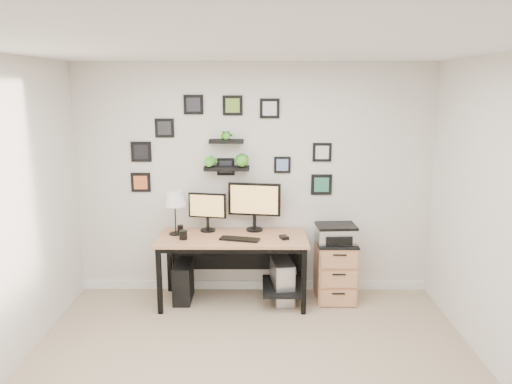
{
  "coord_description": "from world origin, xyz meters",
  "views": [
    {
      "loc": [
        0.06,
        -3.52,
        2.34
      ],
      "look_at": [
        0.02,
        1.83,
        1.2
      ],
      "focal_mm": 35.0,
      "sensor_mm": 36.0,
      "label": 1
    }
  ],
  "objects_px": {
    "desk": "(236,247)",
    "printer": "(336,233)",
    "file_cabinet": "(335,270)",
    "monitor_left": "(207,209)",
    "monitor_right": "(254,203)",
    "table_lamp": "(175,200)",
    "pc_tower_black": "(183,282)",
    "pc_tower_grey": "(282,281)",
    "mug": "(183,235)"
  },
  "relations": [
    {
      "from": "desk",
      "to": "mug",
      "type": "distance_m",
      "value": 0.6
    },
    {
      "from": "monitor_left",
      "to": "monitor_right",
      "type": "distance_m",
      "value": 0.53
    },
    {
      "from": "desk",
      "to": "table_lamp",
      "type": "xyz_separation_m",
      "value": [
        -0.66,
        0.05,
        0.51
      ]
    },
    {
      "from": "monitor_left",
      "to": "pc_tower_grey",
      "type": "bearing_deg",
      "value": -11.54
    },
    {
      "from": "table_lamp",
      "to": "file_cabinet",
      "type": "xyz_separation_m",
      "value": [
        1.76,
        0.01,
        -0.8
      ]
    },
    {
      "from": "table_lamp",
      "to": "pc_tower_grey",
      "type": "distance_m",
      "value": 1.48
    },
    {
      "from": "table_lamp",
      "to": "file_cabinet",
      "type": "relative_size",
      "value": 0.72
    },
    {
      "from": "monitor_left",
      "to": "monitor_right",
      "type": "xyz_separation_m",
      "value": [
        0.52,
        0.02,
        0.07
      ]
    },
    {
      "from": "mug",
      "to": "file_cabinet",
      "type": "bearing_deg",
      "value": 6.69
    },
    {
      "from": "desk",
      "to": "monitor_right",
      "type": "height_order",
      "value": "monitor_right"
    },
    {
      "from": "desk",
      "to": "monitor_left",
      "type": "height_order",
      "value": "monitor_left"
    },
    {
      "from": "desk",
      "to": "mug",
      "type": "bearing_deg",
      "value": -166.27
    },
    {
      "from": "file_cabinet",
      "to": "printer",
      "type": "bearing_deg",
      "value": -114.54
    },
    {
      "from": "monitor_right",
      "to": "table_lamp",
      "type": "xyz_separation_m",
      "value": [
        -0.86,
        -0.14,
        0.07
      ]
    },
    {
      "from": "monitor_left",
      "to": "monitor_right",
      "type": "height_order",
      "value": "monitor_right"
    },
    {
      "from": "monitor_right",
      "to": "pc_tower_grey",
      "type": "relative_size",
      "value": 1.18
    },
    {
      "from": "monitor_right",
      "to": "pc_tower_black",
      "type": "height_order",
      "value": "monitor_right"
    },
    {
      "from": "desk",
      "to": "printer",
      "type": "xyz_separation_m",
      "value": [
        1.09,
        0.04,
        0.14
      ]
    },
    {
      "from": "monitor_right",
      "to": "pc_tower_grey",
      "type": "height_order",
      "value": "monitor_right"
    },
    {
      "from": "monitor_left",
      "to": "pc_tower_black",
      "type": "relative_size",
      "value": 1.02
    },
    {
      "from": "pc_tower_grey",
      "to": "printer",
      "type": "bearing_deg",
      "value": 3.72
    },
    {
      "from": "monitor_left",
      "to": "table_lamp",
      "type": "bearing_deg",
      "value": -160.71
    },
    {
      "from": "pc_tower_grey",
      "to": "file_cabinet",
      "type": "relative_size",
      "value": 0.74
    },
    {
      "from": "desk",
      "to": "table_lamp",
      "type": "height_order",
      "value": "table_lamp"
    },
    {
      "from": "pc_tower_black",
      "to": "file_cabinet",
      "type": "relative_size",
      "value": 0.63
    },
    {
      "from": "file_cabinet",
      "to": "printer",
      "type": "relative_size",
      "value": 1.52
    },
    {
      "from": "pc_tower_black",
      "to": "printer",
      "type": "distance_m",
      "value": 1.77
    },
    {
      "from": "monitor_left",
      "to": "file_cabinet",
      "type": "distance_m",
      "value": 1.58
    },
    {
      "from": "monitor_left",
      "to": "printer",
      "type": "relative_size",
      "value": 0.98
    },
    {
      "from": "table_lamp",
      "to": "printer",
      "type": "relative_size",
      "value": 1.1
    },
    {
      "from": "desk",
      "to": "pc_tower_black",
      "type": "height_order",
      "value": "desk"
    },
    {
      "from": "mug",
      "to": "table_lamp",
      "type": "bearing_deg",
      "value": 120.28
    },
    {
      "from": "printer",
      "to": "table_lamp",
      "type": "bearing_deg",
      "value": 179.57
    },
    {
      "from": "monitor_left",
      "to": "pc_tower_grey",
      "type": "distance_m",
      "value": 1.14
    },
    {
      "from": "file_cabinet",
      "to": "printer",
      "type": "distance_m",
      "value": 0.43
    },
    {
      "from": "mug",
      "to": "desk",
      "type": "bearing_deg",
      "value": 13.73
    },
    {
      "from": "desk",
      "to": "pc_tower_black",
      "type": "xyz_separation_m",
      "value": [
        -0.59,
        0.01,
        -0.41
      ]
    },
    {
      "from": "mug",
      "to": "printer",
      "type": "xyz_separation_m",
      "value": [
        1.64,
        0.17,
        -0.03
      ]
    },
    {
      "from": "desk",
      "to": "monitor_right",
      "type": "relative_size",
      "value": 2.75
    },
    {
      "from": "monitor_right",
      "to": "pc_tower_grey",
      "type": "distance_m",
      "value": 0.91
    },
    {
      "from": "monitor_right",
      "to": "printer",
      "type": "height_order",
      "value": "monitor_right"
    },
    {
      "from": "desk",
      "to": "monitor_right",
      "type": "distance_m",
      "value": 0.52
    },
    {
      "from": "pc_tower_grey",
      "to": "pc_tower_black",
      "type": "bearing_deg",
      "value": 179.57
    },
    {
      "from": "desk",
      "to": "monitor_left",
      "type": "distance_m",
      "value": 0.53
    },
    {
      "from": "monitor_right",
      "to": "pc_tower_black",
      "type": "xyz_separation_m",
      "value": [
        -0.79,
        -0.19,
        -0.86
      ]
    },
    {
      "from": "pc_tower_black",
      "to": "pc_tower_grey",
      "type": "relative_size",
      "value": 0.86
    },
    {
      "from": "table_lamp",
      "to": "printer",
      "type": "bearing_deg",
      "value": -0.43
    },
    {
      "from": "mug",
      "to": "pc_tower_grey",
      "type": "distance_m",
      "value": 1.21
    },
    {
      "from": "desk",
      "to": "pc_tower_grey",
      "type": "height_order",
      "value": "desk"
    },
    {
      "from": "monitor_left",
      "to": "mug",
      "type": "distance_m",
      "value": 0.43
    }
  ]
}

